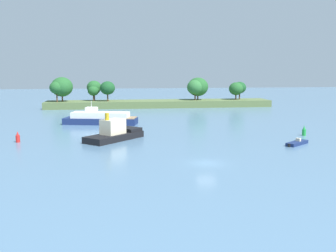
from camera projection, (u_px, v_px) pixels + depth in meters
The scene contains 7 objects.
ground_plane at pixel (206, 163), 52.55m from camera, with size 400.00×400.00×0.00m, color slate.
treeline_island at pixel (153, 97), 128.53m from camera, with size 72.39×10.18×9.77m.
tugboat at pixel (115, 133), 69.68m from camera, with size 10.78×11.19×4.92m.
white_riverboat at pixel (101, 118), 89.49m from camera, with size 16.99×8.23×5.22m.
fishing_skiff at pixel (297, 143), 65.35m from camera, with size 5.02×4.40×1.05m.
channel_buoy_red at pixel (18, 138), 67.40m from camera, with size 0.70×0.70×1.90m.
channel_buoy_green at pixel (304, 131), 74.18m from camera, with size 0.70×0.70×1.90m.
Camera 1 is at (-11.82, -50.17, 12.48)m, focal length 42.43 mm.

